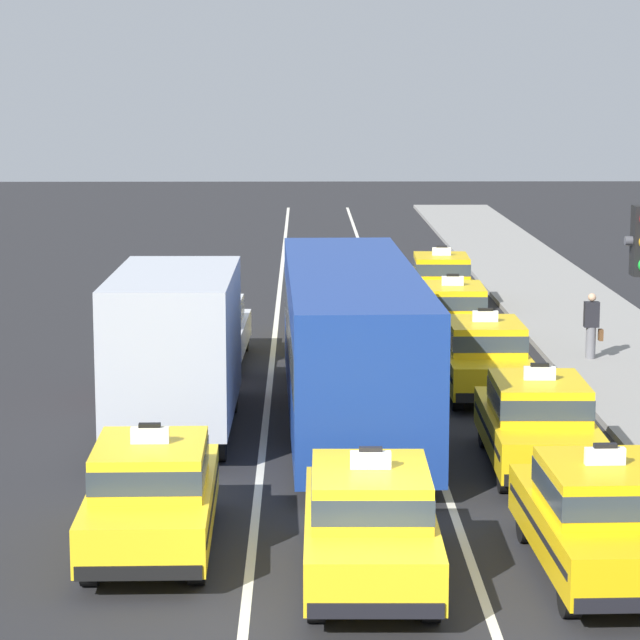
% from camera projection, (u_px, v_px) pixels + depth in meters
% --- Properties ---
extents(ground_plane, '(160.00, 160.00, 0.00)m').
position_uv_depth(ground_plane, '(368.00, 618.00, 18.63)').
color(ground_plane, '#232326').
extents(lane_stripe_left_center, '(0.14, 80.00, 0.01)m').
position_uv_depth(lane_stripe_left_center, '(274.00, 341.00, 38.33)').
color(lane_stripe_left_center, silver).
rests_on(lane_stripe_left_center, ground).
extents(lane_stripe_center_right, '(0.14, 80.00, 0.01)m').
position_uv_depth(lane_stripe_center_right, '(394.00, 340.00, 38.37)').
color(lane_stripe_center_right, silver).
rests_on(lane_stripe_center_right, ground).
extents(taxi_left_nearest, '(1.90, 4.59, 1.96)m').
position_uv_depth(taxi_left_nearest, '(152.00, 493.00, 21.20)').
color(taxi_left_nearest, black).
rests_on(taxi_left_nearest, ground).
extents(box_truck_left_second, '(2.34, 6.98, 3.27)m').
position_uv_depth(box_truck_left_second, '(178.00, 342.00, 28.34)').
color(box_truck_left_second, black).
rests_on(box_truck_left_second, ground).
extents(sedan_left_third, '(1.87, 4.34, 1.58)m').
position_uv_depth(sedan_left_third, '(210.00, 328.00, 35.34)').
color(sedan_left_third, black).
rests_on(sedan_left_third, ground).
extents(taxi_center_nearest, '(1.87, 4.58, 1.96)m').
position_uv_depth(taxi_center_nearest, '(370.00, 521.00, 19.85)').
color(taxi_center_nearest, black).
rests_on(taxi_center_nearest, ground).
extents(bus_center_second, '(2.80, 11.26, 3.22)m').
position_uv_depth(bus_center_second, '(351.00, 338.00, 28.53)').
color(bus_center_second, black).
rests_on(bus_center_second, ground).
extents(taxi_center_third, '(1.87, 4.58, 1.96)m').
position_uv_depth(taxi_center_third, '(333.00, 309.00, 38.11)').
color(taxi_center_third, black).
rests_on(taxi_center_third, ground).
extents(taxi_right_nearest, '(1.94, 4.61, 1.96)m').
position_uv_depth(taxi_right_nearest, '(601.00, 517.00, 20.04)').
color(taxi_right_nearest, black).
rests_on(taxi_right_nearest, ground).
extents(taxi_right_second, '(1.90, 4.59, 1.96)m').
position_uv_depth(taxi_right_second, '(537.00, 421.00, 25.61)').
color(taxi_right_second, black).
rests_on(taxi_right_second, ground).
extents(taxi_right_third, '(1.83, 4.57, 1.96)m').
position_uv_depth(taxi_right_third, '(484.00, 356.00, 31.68)').
color(taxi_right_third, black).
rests_on(taxi_right_third, ground).
extents(taxi_right_fourth, '(1.92, 4.60, 1.96)m').
position_uv_depth(taxi_right_fourth, '(452.00, 315.00, 37.17)').
color(taxi_right_fourth, black).
rests_on(taxi_right_fourth, ground).
extents(taxi_right_fifth, '(1.97, 4.62, 1.96)m').
position_uv_depth(taxi_right_fifth, '(441.00, 281.00, 43.45)').
color(taxi_right_fifth, black).
rests_on(taxi_right_fifth, ground).
extents(pedestrian_mid_block, '(0.47, 0.24, 1.62)m').
position_uv_depth(pedestrian_mid_block, '(592.00, 326.00, 35.02)').
color(pedestrian_mid_block, slate).
rests_on(pedestrian_mid_block, sidewalk_curb).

